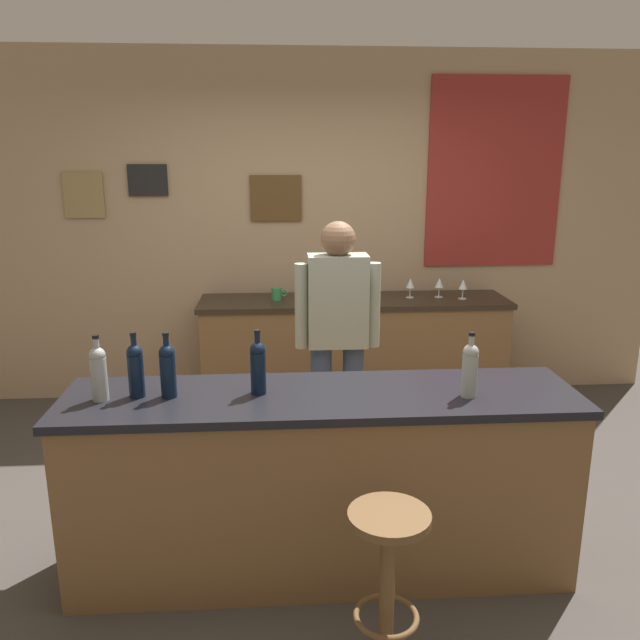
{
  "coord_description": "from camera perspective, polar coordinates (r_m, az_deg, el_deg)",
  "views": [
    {
      "loc": [
        -0.19,
        -3.14,
        1.99
      ],
      "look_at": [
        0.05,
        0.45,
        1.05
      ],
      "focal_mm": 35.4,
      "sensor_mm": 36.0,
      "label": 1
    }
  ],
  "objects": [
    {
      "name": "ground_plane",
      "position": [
        3.73,
        -0.3,
        -17.66
      ],
      "size": [
        10.0,
        10.0,
        0.0
      ],
      "primitive_type": "plane",
      "color": "#423D38"
    },
    {
      "name": "back_wall",
      "position": [
        5.21,
        -1.26,
        8.32
      ],
      "size": [
        6.0,
        0.09,
        2.8
      ],
      "color": "tan",
      "rests_on": "ground_plane"
    },
    {
      "name": "bar_counter",
      "position": [
        3.15,
        0.16,
        -14.45
      ],
      "size": [
        2.41,
        0.6,
        0.92
      ],
      "color": "brown",
      "rests_on": "ground_plane"
    },
    {
      "name": "side_counter",
      "position": [
        5.07,
        3.05,
        -3.05
      ],
      "size": [
        2.42,
        0.56,
        0.9
      ],
      "color": "brown",
      "rests_on": "ground_plane"
    },
    {
      "name": "bartender",
      "position": [
        3.86,
        1.59,
        -1.2
      ],
      "size": [
        0.52,
        0.21,
        1.62
      ],
      "color": "#384766",
      "rests_on": "ground_plane"
    },
    {
      "name": "bar_stool",
      "position": [
        2.63,
        6.15,
        -21.04
      ],
      "size": [
        0.32,
        0.32,
        0.68
      ],
      "color": "brown",
      "rests_on": "ground_plane"
    },
    {
      "name": "wine_bottle_a",
      "position": [
        3.0,
        -19.37,
        -4.41
      ],
      "size": [
        0.07,
        0.07,
        0.31
      ],
      "color": "#999E99",
      "rests_on": "bar_counter"
    },
    {
      "name": "wine_bottle_b",
      "position": [
        2.99,
        -16.33,
        -4.21
      ],
      "size": [
        0.07,
        0.07,
        0.31
      ],
      "color": "black",
      "rests_on": "bar_counter"
    },
    {
      "name": "wine_bottle_c",
      "position": [
        2.95,
        -13.6,
        -4.29
      ],
      "size": [
        0.07,
        0.07,
        0.31
      ],
      "color": "black",
      "rests_on": "bar_counter"
    },
    {
      "name": "wine_bottle_d",
      "position": [
        2.92,
        -5.62,
        -4.11
      ],
      "size": [
        0.07,
        0.07,
        0.31
      ],
      "color": "black",
      "rests_on": "bar_counter"
    },
    {
      "name": "wine_bottle_e",
      "position": [
        2.95,
        13.39,
        -4.26
      ],
      "size": [
        0.07,
        0.07,
        0.31
      ],
      "color": "#999E99",
      "rests_on": "bar_counter"
    },
    {
      "name": "wine_glass_a",
      "position": [
        4.98,
        -0.42,
        3.3
      ],
      "size": [
        0.07,
        0.07,
        0.16
      ],
      "color": "silver",
      "rests_on": "side_counter"
    },
    {
      "name": "wine_glass_b",
      "position": [
        5.04,
        4.09,
        3.39
      ],
      "size": [
        0.07,
        0.07,
        0.16
      ],
      "color": "silver",
      "rests_on": "side_counter"
    },
    {
      "name": "wine_glass_c",
      "position": [
        5.02,
        8.17,
        3.25
      ],
      "size": [
        0.07,
        0.07,
        0.16
      ],
      "color": "silver",
      "rests_on": "side_counter"
    },
    {
      "name": "wine_glass_d",
      "position": [
        5.08,
        10.73,
        3.26
      ],
      "size": [
        0.07,
        0.07,
        0.16
      ],
      "color": "silver",
      "rests_on": "side_counter"
    },
    {
      "name": "wine_glass_e",
      "position": [
        5.05,
        12.81,
        3.1
      ],
      "size": [
        0.07,
        0.07,
        0.16
      ],
      "color": "silver",
      "rests_on": "side_counter"
    },
    {
      "name": "coffee_mug",
      "position": [
        4.92,
        -3.91,
        2.38
      ],
      "size": [
        0.12,
        0.08,
        0.09
      ],
      "color": "#338C4C",
      "rests_on": "side_counter"
    }
  ]
}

